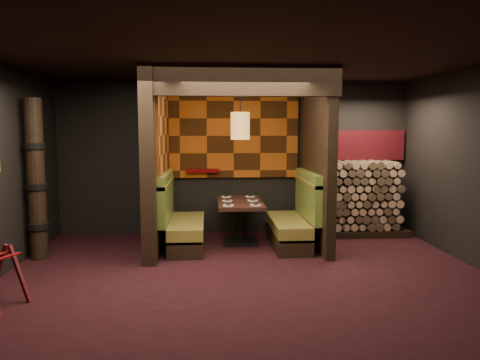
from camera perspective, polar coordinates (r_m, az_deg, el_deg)
name	(u,v)px	position (r m, az deg, el deg)	size (l,w,h in m)	color
floor	(247,278)	(6.32, 0.80, -11.84)	(6.50, 5.50, 0.02)	black
ceiling	(247,56)	(6.07, 0.85, 14.86)	(6.50, 5.50, 0.02)	black
wall_back	(235,157)	(8.77, -0.64, 2.83)	(6.50, 0.02, 2.85)	black
wall_front	(279,205)	(3.30, 4.72, -3.00)	(6.50, 0.02, 2.85)	black
partition_left	(156,161)	(7.70, -10.26, 2.25)	(0.20, 2.20, 2.85)	black
partition_right	(316,160)	(7.90, 9.26, 2.37)	(0.15, 2.10, 2.85)	black
header_beam	(241,80)	(6.73, 0.13, 12.05)	(2.85, 0.18, 0.44)	black
tapa_back_panel	(234,136)	(8.70, -0.79, 5.41)	(2.40, 0.06, 1.55)	#A54A11
tapa_side_panel	(164,135)	(7.84, -9.30, 5.45)	(0.04, 1.85, 1.45)	#A54A11
lacquer_shelf	(203,171)	(8.67, -4.56, 1.15)	(0.60, 0.12, 0.07)	#630708
booth_bench_left	(181,223)	(7.80, -7.27, -5.25)	(0.68, 1.60, 1.14)	black
booth_bench_right	(294,222)	(7.92, 6.60, -5.07)	(0.68, 1.60, 1.14)	black
dining_table	(240,215)	(7.99, 0.00, -4.23)	(0.75, 1.38, 0.73)	black
place_settings	(240,200)	(7.94, 0.00, -2.49)	(0.62, 1.13, 0.03)	white
pendant_lamp	(240,126)	(7.80, 0.02, 6.63)	(0.31, 0.31, 1.08)	#AF7D34
totem_column	(36,181)	(7.57, -23.59, -0.06)	(0.31, 0.31, 2.40)	black
firewood_stack	(360,198)	(8.87, 14.43, -2.16)	(1.73, 0.70, 1.36)	black
mosaic_header	(356,145)	(9.10, 13.95, 4.14)	(1.83, 0.10, 0.56)	maroon
bay_front_post	(318,159)	(8.18, 9.46, 2.50)	(0.08, 0.08, 2.85)	black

